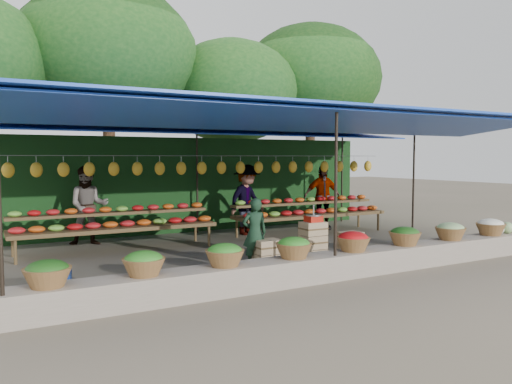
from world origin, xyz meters
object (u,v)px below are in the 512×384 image
weighing_scale (313,218)px  crate_counter (312,246)px  vendor_seated (255,233)px  blue_crate_back (52,284)px

weighing_scale → crate_counter: bearing=180.0°
crate_counter → vendor_seated: bearing=173.1°
crate_counter → blue_crate_back: (-4.59, 0.00, -0.16)m
crate_counter → vendor_seated: vendor_seated is taller
vendor_seated → blue_crate_back: (-3.43, -0.14, -0.47)m
blue_crate_back → vendor_seated: bearing=15.4°
crate_counter → blue_crate_back: 4.59m
crate_counter → weighing_scale: bearing=-0.0°
crate_counter → vendor_seated: 1.21m
crate_counter → blue_crate_back: crate_counter is taller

